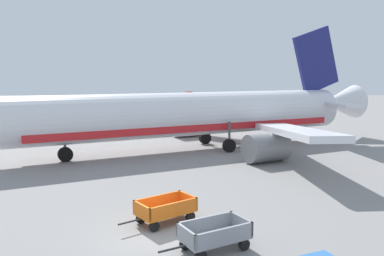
% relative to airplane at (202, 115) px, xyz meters
% --- Properties ---
extents(ground_plane, '(220.00, 220.00, 0.00)m').
position_rel_airplane_xyz_m(ground_plane, '(-2.54, -18.48, -3.05)').
color(ground_plane, gray).
extents(airplane, '(35.40, 29.12, 11.34)m').
position_rel_airplane_xyz_m(airplane, '(0.00, 0.00, 0.00)').
color(airplane, silver).
rests_on(airplane, ground).
extents(baggage_cart_nearest, '(3.46, 2.44, 1.07)m').
position_rel_airplane_xyz_m(baggage_cart_nearest, '(-0.15, -19.87, -2.45)').
color(baggage_cart_nearest, gray).
rests_on(baggage_cart_nearest, ground).
extents(baggage_cart_second_in_row, '(3.29, 2.71, 1.07)m').
position_rel_airplane_xyz_m(baggage_cart_second_in_row, '(-2.14, -17.14, -2.45)').
color(baggage_cart_second_in_row, orange).
rests_on(baggage_cart_second_in_row, ground).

